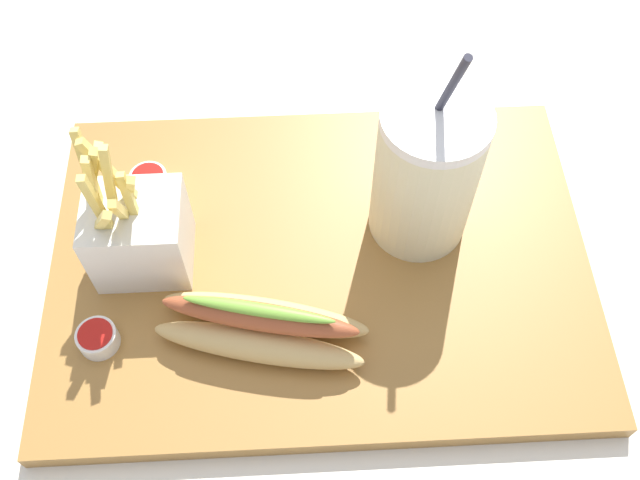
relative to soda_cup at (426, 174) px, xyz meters
name	(u,v)px	position (x,y,z in m)	size (l,w,h in m)	color
ground_plane	(320,273)	(-0.09, -0.03, -0.11)	(2.40, 2.40, 0.02)	silver
food_tray	(320,262)	(-0.09, -0.03, -0.09)	(0.50, 0.35, 0.02)	olive
soda_cup	(426,174)	(0.00, 0.00, 0.00)	(0.09, 0.09, 0.22)	beige
fries_basket	(137,231)	(-0.26, -0.03, -0.03)	(0.08, 0.08, 0.16)	white
hot_dog_1	(261,326)	(-0.15, -0.11, -0.05)	(0.19, 0.10, 0.06)	tan
ketchup_cup_1	(97,338)	(-0.29, -0.11, -0.07)	(0.03, 0.03, 0.02)	white
ketchup_cup_2	(149,181)	(-0.26, 0.05, -0.06)	(0.04, 0.04, 0.02)	white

